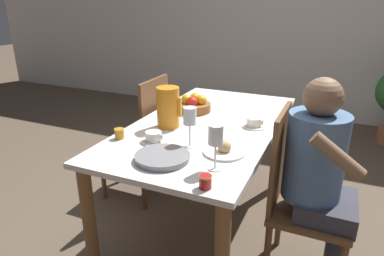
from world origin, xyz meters
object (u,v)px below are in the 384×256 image
Objects in this scene: wine_glass_juice at (216,137)px; serving_tray at (162,157)px; fruit_bowl at (194,105)px; teacup_across at (254,123)px; person_seated at (320,170)px; teacup_near_person at (154,137)px; jam_jar_amber at (205,181)px; chair_opposite at (143,138)px; chair_person_side at (297,195)px; bread_plate at (224,150)px; wine_glass_water at (190,118)px; jam_jar_red at (119,133)px; red_pitcher at (168,107)px.

wine_glass_juice is 0.30m from serving_tray.
teacup_across is at bearing -16.42° from fruit_bowl.
person_seated is 0.81m from serving_tray.
teacup_near_person is (-0.42, 0.17, -0.13)m from wine_glass_juice.
fruit_bowl is at bearing 116.19° from jam_jar_amber.
wine_glass_juice is at bearing -131.01° from chair_opposite.
bread_plate is (-0.36, -0.20, 0.29)m from chair_person_side.
teacup_near_person is 0.58m from fruit_bowl.
jam_jar_red is (-0.40, -0.06, -0.13)m from wine_glass_water.
red_pitcher reaches higher than teacup_near_person.
teacup_near_person is at bearing -74.30° from chair_person_side.
wine_glass_water is 1.41× the size of teacup_near_person.
chair_opposite is at bearing 138.99° from wine_glass_juice.
red_pitcher reaches higher than jam_jar_amber.
fruit_bowl is (-0.01, 0.58, 0.02)m from teacup_near_person.
red_pitcher reaches higher than chair_opposite.
jam_jar_red reaches higher than serving_tray.
wine_glass_juice is at bearing -42.09° from red_pitcher.
bread_plate is at bearing -27.60° from red_pitcher.
person_seated is at bearing -31.05° from teacup_across.
wine_glass_water is at bearing 137.95° from wine_glass_juice.
person_seated reaches higher than bread_plate.
serving_tray is 0.78m from fruit_bowl.
teacup_across is 0.65× the size of fruit_bowl.
red_pitcher is 0.53m from teacup_across.
wine_glass_juice is 0.47m from teacup_near_person.
fruit_bowl is (0.18, 0.62, 0.01)m from jam_jar_red.
red_pitcher is 1.14× the size of wine_glass_water.
jam_jar_red is at bearing 154.58° from jam_jar_amber.
red_pitcher is at bearing 113.84° from serving_tray.
jam_jar_amber is 0.71m from jam_jar_red.
fruit_bowl is at bearing -115.30° from chair_person_side.
teacup_across is (-0.32, 0.23, 0.30)m from chair_person_side.
red_pitcher reaches higher than teacup_across.
jam_jar_amber is (0.04, -0.35, 0.01)m from bread_plate.
wine_glass_juice reaches higher than fruit_bowl.
fruit_bowl is at bearing 102.33° from serving_tray.
person_seated is 0.50m from bread_plate.
chair_person_side and chair_opposite have the same top height.
chair_person_side is 0.67m from wine_glass_juice.
teacup_near_person is at bearing 10.86° from jam_jar_red.
jam_jar_amber is at bearing -25.42° from jam_jar_red.
person_seated is 7.63× the size of teacup_near_person.
chair_person_side is 0.89m from red_pitcher.
person_seated is 1.09m from jam_jar_red.
jam_jar_amber is at bearing -82.93° from wine_glass_juice.
teacup_near_person is at bearing 130.11° from serving_tray.
jam_jar_amber is at bearing -37.87° from person_seated.
chair_opposite is at bearing -106.43° from person_seated.
person_seated is 20.21× the size of jam_jar_red.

